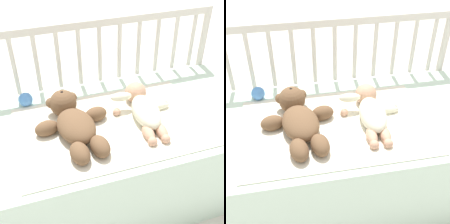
# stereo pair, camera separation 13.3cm
# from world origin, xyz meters

# --- Properties ---
(ground_plane) EXTENTS (12.00, 12.00, 0.00)m
(ground_plane) POSITION_xyz_m (0.00, 0.00, 0.00)
(ground_plane) COLOR silver
(crib_mattress) EXTENTS (1.32, 0.65, 0.47)m
(crib_mattress) POSITION_xyz_m (0.00, 0.00, 0.23)
(crib_mattress) COLOR silver
(crib_mattress) RESTS_ON ground_plane
(crib_rail) EXTENTS (1.32, 0.04, 0.80)m
(crib_rail) POSITION_xyz_m (0.00, 0.35, 0.58)
(crib_rail) COLOR beige
(crib_rail) RESTS_ON ground_plane
(blanket) EXTENTS (0.80, 0.50, 0.01)m
(blanket) POSITION_xyz_m (-0.01, -0.04, 0.47)
(blanket) COLOR silver
(blanket) RESTS_ON crib_mattress
(teddy_bear) EXTENTS (0.33, 0.42, 0.12)m
(teddy_bear) POSITION_xyz_m (-0.17, -0.01, 0.52)
(teddy_bear) COLOR brown
(teddy_bear) RESTS_ON crib_mattress
(baby) EXTENTS (0.27, 0.38, 0.10)m
(baby) POSITION_xyz_m (0.15, -0.01, 0.51)
(baby) COLOR #EAEACC
(baby) RESTS_ON crib_mattress
(toy_ball) EXTENTS (0.07, 0.07, 0.07)m
(toy_ball) POSITION_xyz_m (-0.34, 0.24, 0.50)
(toy_ball) COLOR #4C8CDB
(toy_ball) RESTS_ON crib_mattress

